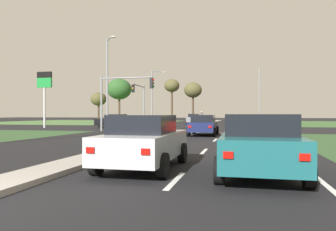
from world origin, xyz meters
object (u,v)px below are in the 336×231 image
pedestrian_at_median (202,116)px  treeline_near (99,99)px  car_grey_third (194,119)px  traffic_signal_near_left (121,92)px  car_silver_near (144,141)px  car_black_fifth (115,121)px  street_lamp_third (153,94)px  traffic_signal_far_left (140,97)px  treeline_second (119,89)px  fuel_price_totem (44,87)px  street_lamp_fourth (259,92)px  treeline_third (172,86)px  car_red_second (248,124)px  treeline_fourth (193,90)px  street_lamp_second (108,79)px  car_navy_fourth (203,125)px  car_teal_sixth (259,144)px

pedestrian_at_median → treeline_near: size_ratio=0.28×
car_grey_third → treeline_near: 31.26m
car_grey_third → traffic_signal_near_left: 23.79m
car_silver_near → traffic_signal_near_left: traffic_signal_near_left is taller
car_black_fifth → street_lamp_third: size_ratio=0.53×
traffic_signal_far_left → traffic_signal_near_left: traffic_signal_far_left is taller
traffic_signal_near_left → treeline_second: 40.71m
street_lamp_third → treeline_second: bearing=125.9°
fuel_price_totem → treeline_near: size_ratio=0.96×
traffic_signal_far_left → street_lamp_fourth: (16.11, 25.17, 2.17)m
treeline_third → car_red_second: bearing=-70.8°
traffic_signal_near_left → treeline_fourth: size_ratio=0.63×
car_silver_near → pedestrian_at_median: bearing=94.2°
car_grey_third → traffic_signal_far_left: size_ratio=0.85×
treeline_second → street_lamp_second: bearing=-70.1°
street_lamp_fourth → treeline_third: street_lamp_fourth is taller
car_black_fifth → street_lamp_second: size_ratio=0.47×
car_navy_fourth → pedestrian_at_median: bearing=97.3°
treeline_second → car_black_fifth: bearing=-69.1°
treeline_second → street_lamp_fourth: bearing=-1.9°
car_teal_sixth → traffic_signal_near_left: traffic_signal_near_left is taller
pedestrian_at_median → traffic_signal_near_left: bearing=-56.5°
street_lamp_fourth → treeline_fourth: (-13.23, 1.75, 0.59)m
traffic_signal_near_left → fuel_price_totem: (-11.24, 4.84, 1.11)m
car_navy_fourth → street_lamp_fourth: bearing=81.3°
car_navy_fourth → street_lamp_fourth: street_lamp_fourth is taller
car_black_fifth → treeline_fourth: (4.30, 31.57, 5.72)m
car_silver_near → traffic_signal_far_left: (-9.88, 29.92, 2.97)m
traffic_signal_far_left → pedestrian_at_median: 9.07m
car_teal_sixth → traffic_signal_far_left: traffic_signal_far_left is taller
car_teal_sixth → street_lamp_fourth: bearing=86.9°
car_navy_fourth → car_black_fifth: size_ratio=0.99×
car_silver_near → traffic_signal_near_left: 20.26m
street_lamp_second → street_lamp_fourth: street_lamp_fourth is taller
car_navy_fourth → traffic_signal_near_left: traffic_signal_near_left is taller
treeline_third → treeline_fourth: bearing=-31.4°
treeline_near → fuel_price_totem: bearing=-73.8°
car_navy_fourth → treeline_second: treeline_second is taller
car_grey_third → treeline_fourth: size_ratio=0.56×
car_teal_sixth → treeline_fourth: (-10.21, 57.15, 5.71)m
treeline_fourth → car_grey_third: bearing=-81.1°
street_lamp_third → treeline_near: (-19.23, 21.14, 0.35)m
street_lamp_third → treeline_third: bearing=94.4°
street_lamp_third → street_lamp_fourth: size_ratio=0.78×
car_silver_near → traffic_signal_near_left: bearing=113.2°
traffic_signal_near_left → car_navy_fourth: bearing=-25.4°
car_red_second → treeline_fourth: bearing=104.0°
traffic_signal_far_left → treeline_near: treeline_near is taller
treeline_near → street_lamp_fourth: bearing=-7.6°
traffic_signal_far_left → fuel_price_totem: fuel_price_totem is taller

